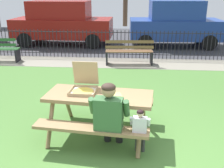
{
  "coord_description": "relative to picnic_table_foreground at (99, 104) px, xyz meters",
  "views": [
    {
      "loc": [
        -0.01,
        -3.24,
        2.47
      ],
      "look_at": [
        -0.41,
        1.58,
        0.75
      ],
      "focal_mm": 43.38,
      "sensor_mm": 36.0,
      "label": 1
    }
  ],
  "objects": [
    {
      "name": "ground",
      "position": [
        0.58,
        0.31,
        -0.61
      ],
      "size": [
        28.0,
        10.59,
        0.02
      ],
      "primitive_type": "cube",
      "color": "#4D7B38"
    },
    {
      "name": "cobblestone_walkway",
      "position": [
        0.58,
        4.9,
        -0.6
      ],
      "size": [
        28.0,
        1.4,
        0.01
      ],
      "primitive_type": "cube",
      "color": "gray"
    },
    {
      "name": "street_asphalt",
      "position": [
        0.58,
        9.48,
        -0.6
      ],
      "size": [
        28.0,
        7.76,
        0.01
      ],
      "primitive_type": "cube",
      "color": "#38383D"
    },
    {
      "name": "picnic_table_foreground",
      "position": [
        0.0,
        0.0,
        0.0
      ],
      "size": [
        1.94,
        1.66,
        0.79
      ],
      "color": "#95754E",
      "rests_on": "ground"
    },
    {
      "name": "pizza_box_open",
      "position": [
        -0.28,
        0.14,
        0.27
      ],
      "size": [
        0.47,
        0.53,
        0.5
      ],
      "color": "tan",
      "rests_on": "picnic_table_foreground"
    },
    {
      "name": "pizza_slice_on_table",
      "position": [
        0.27,
        0.05,
        0.18
      ],
      "size": [
        0.26,
        0.25,
        0.02
      ],
      "color": "#F9D96A",
      "rests_on": "picnic_table_foreground"
    },
    {
      "name": "adult_at_table",
      "position": [
        0.23,
        -0.53,
        0.06
      ],
      "size": [
        0.63,
        0.62,
        1.19
      ],
      "color": "black",
      "rests_on": "ground"
    },
    {
      "name": "child_at_table",
      "position": [
        0.69,
        -0.61,
        -0.1
      ],
      "size": [
        0.31,
        0.31,
        0.81
      ],
      "color": "#3E3E3E",
      "rests_on": "ground"
    },
    {
      "name": "iron_fence_streetside",
      "position": [
        0.58,
        5.6,
        -0.07
      ],
      "size": [
        23.34,
        0.03,
        1.03
      ],
      "color": "black",
      "rests_on": "ground"
    },
    {
      "name": "park_bench_center",
      "position": [
        0.41,
        4.76,
        -0.18
      ],
      "size": [
        1.63,
        0.57,
        0.85
      ],
      "color": "brown",
      "rests_on": "ground"
    },
    {
      "name": "parked_car_left",
      "position": [
        -2.7,
        7.99,
        0.41
      ],
      "size": [
        4.42,
        1.96,
        1.94
      ],
      "color": "maroon",
      "rests_on": "ground"
    },
    {
      "name": "parked_car_center",
      "position": [
        2.33,
        7.99,
        0.41
      ],
      "size": [
        3.97,
        1.97,
        1.98
      ],
      "color": "navy",
      "rests_on": "ground"
    }
  ]
}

